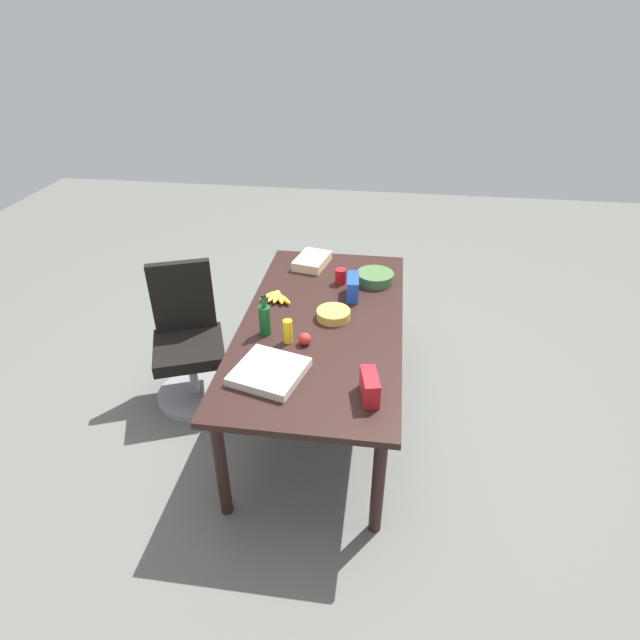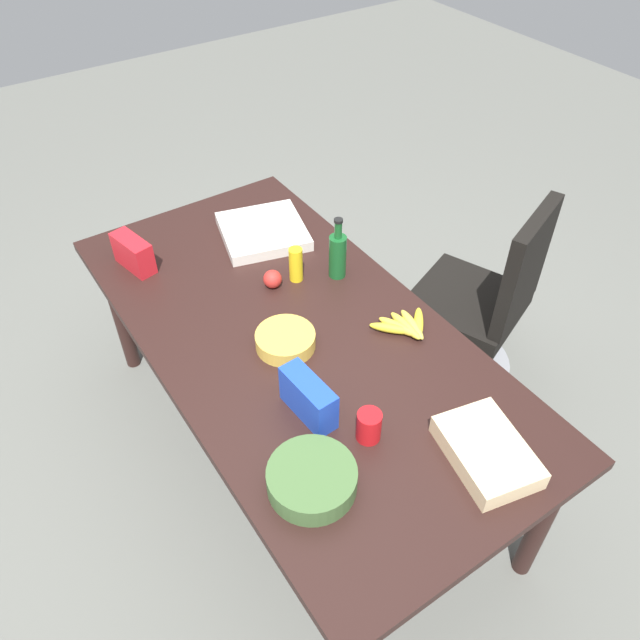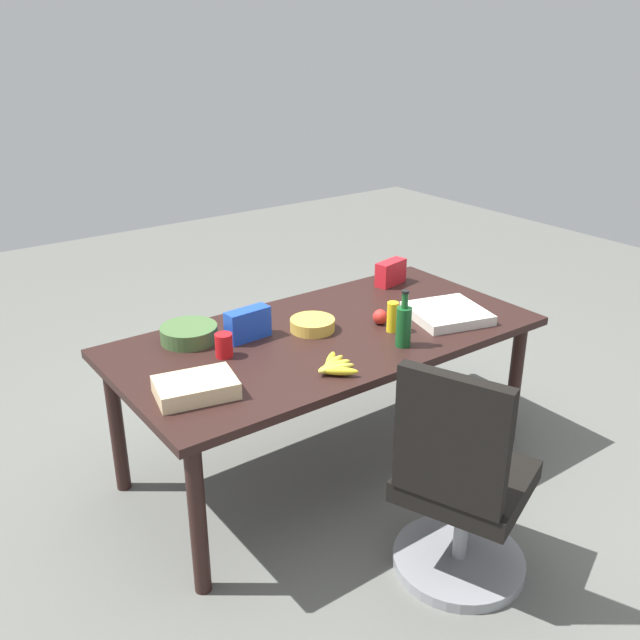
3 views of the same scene
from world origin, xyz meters
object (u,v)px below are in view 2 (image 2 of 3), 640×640
object	(u,v)px
conference_table	(296,346)
mustard_bottle	(296,264)
chip_bag_blue	(308,398)
red_solo_cup	(369,426)
office_chair	(476,315)
chip_bowl	(285,340)
salad_bowl	(312,479)
wine_bottle	(338,254)
apple_red	(273,279)
pizza_box	(263,231)
banana_bunch	(405,326)
sheet_cake	(487,452)
chip_bag_red	(133,253)

from	to	relation	value
conference_table	mustard_bottle	xyz separation A→B (m)	(0.27, -0.17, 0.15)
mustard_bottle	chip_bag_blue	size ratio (longest dim) A/B	0.69
red_solo_cup	chip_bag_blue	xyz separation A→B (m)	(0.19, 0.10, 0.02)
office_chair	mustard_bottle	distance (m)	0.96
chip_bowl	salad_bowl	world-z (taller)	salad_bowl
wine_bottle	apple_red	size ratio (longest dim) A/B	3.62
chip_bag_blue	mustard_bottle	bearing A→B (deg)	-28.94
conference_table	pizza_box	xyz separation A→B (m)	(0.61, -0.21, 0.10)
office_chair	banana_bunch	distance (m)	0.75
red_solo_cup	wine_bottle	world-z (taller)	wine_bottle
red_solo_cup	pizza_box	bearing A→B (deg)	-13.53
apple_red	sheet_cake	bearing A→B (deg)	-173.63
chip_bag_blue	wine_bottle	distance (m)	0.74
office_chair	banana_bunch	xyz separation A→B (m)	(-0.17, 0.62, 0.39)
office_chair	chip_bag_red	world-z (taller)	office_chair
sheet_cake	wine_bottle	xyz separation A→B (m)	(1.00, -0.14, 0.07)
conference_table	chip_bowl	distance (m)	0.13
office_chair	chip_bag_red	bearing A→B (deg)	59.66
chip_bowl	chip_bag_red	xyz separation A→B (m)	(0.76, 0.28, 0.04)
chip_bag_red	wine_bottle	world-z (taller)	wine_bottle
chip_bowl	apple_red	world-z (taller)	apple_red
conference_table	chip_bag_red	bearing A→B (deg)	25.74
wine_bottle	sheet_cake	bearing A→B (deg)	172.04
banana_bunch	apple_red	xyz separation A→B (m)	(0.50, 0.28, 0.01)
sheet_cake	wine_bottle	bearing A→B (deg)	-7.96
banana_bunch	sheet_cake	bearing A→B (deg)	164.72
pizza_box	chip_bag_blue	bearing A→B (deg)	173.49
sheet_cake	apple_red	size ratio (longest dim) A/B	4.21
red_solo_cup	wine_bottle	size ratio (longest dim) A/B	0.40
chip_bowl	pizza_box	distance (m)	0.71
sheet_cake	chip_bag_blue	distance (m)	0.58
banana_bunch	wine_bottle	size ratio (longest dim) A/B	0.88
chip_bowl	red_solo_cup	size ratio (longest dim) A/B	2.01
mustard_bottle	salad_bowl	world-z (taller)	mustard_bottle
red_solo_cup	chip_bag_red	bearing A→B (deg)	12.75
chip_bag_red	salad_bowl	world-z (taller)	chip_bag_red
chip_bag_red	apple_red	bearing A→B (deg)	-136.43
banana_bunch	apple_red	size ratio (longest dim) A/B	3.19
office_chair	salad_bowl	size ratio (longest dim) A/B	3.71
office_chair	sheet_cake	bearing A→B (deg)	134.00
wine_bottle	mustard_bottle	bearing A→B (deg)	65.33
chip_bag_blue	conference_table	bearing A→B (deg)	-25.83
chip_bowl	banana_bunch	world-z (taller)	chip_bowl
office_chair	apple_red	world-z (taller)	office_chair
sheet_cake	red_solo_cup	distance (m)	0.37
sheet_cake	mustard_bottle	xyz separation A→B (m)	(1.07, 0.02, 0.04)
conference_table	apple_red	xyz separation A→B (m)	(0.28, -0.07, 0.11)
office_chair	banana_bunch	world-z (taller)	office_chair
conference_table	wine_bottle	bearing A→B (deg)	-58.99
sheet_cake	chip_bag_red	bearing A→B (deg)	19.39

